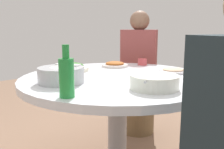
# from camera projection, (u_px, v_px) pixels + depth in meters

# --- Properties ---
(round_dining_table) EXTENTS (1.25, 1.25, 0.76)m
(round_dining_table) POSITION_uv_depth(u_px,v_px,m) (117.00, 91.00, 1.63)
(round_dining_table) COLOR #99999E
(round_dining_table) RESTS_ON ground
(rice_bowl) EXTENTS (0.26, 0.26, 0.10)m
(rice_bowl) POSITION_uv_depth(u_px,v_px,m) (61.00, 75.00, 1.42)
(rice_bowl) COLOR #B2B5BA
(rice_bowl) RESTS_ON round_dining_table
(soup_bowl) EXTENTS (0.27, 0.25, 0.07)m
(soup_bowl) POSITION_uv_depth(u_px,v_px,m) (154.00, 82.00, 1.28)
(soup_bowl) COLOR white
(soup_bowl) RESTS_ON round_dining_table
(dish_greens) EXTENTS (0.25, 0.25, 0.06)m
(dish_greens) POSITION_uv_depth(u_px,v_px,m) (72.00, 67.00, 1.81)
(dish_greens) COLOR #EEEACC
(dish_greens) RESTS_ON round_dining_table
(dish_noodles) EXTENTS (0.20, 0.20, 0.03)m
(dish_noodles) POSITION_uv_depth(u_px,v_px,m) (173.00, 70.00, 1.74)
(dish_noodles) COLOR silver
(dish_noodles) RESTS_ON round_dining_table
(dish_stirfry) EXTENTS (0.21, 0.21, 0.04)m
(dish_stirfry) POSITION_uv_depth(u_px,v_px,m) (115.00, 65.00, 2.00)
(dish_stirfry) COLOR silver
(dish_stirfry) RESTS_ON round_dining_table
(green_bottle) EXTENTS (0.07, 0.07, 0.24)m
(green_bottle) POSITION_uv_depth(u_px,v_px,m) (67.00, 76.00, 1.11)
(green_bottle) COLOR green
(green_bottle) RESTS_ON round_dining_table
(tea_cup_near) EXTENTS (0.08, 0.08, 0.05)m
(tea_cup_near) POSITION_uv_depth(u_px,v_px,m) (142.00, 62.00, 2.09)
(tea_cup_near) COLOR #C74448
(tea_cup_near) RESTS_ON round_dining_table
(tea_cup_far) EXTENTS (0.08, 0.08, 0.07)m
(tea_cup_far) POSITION_uv_depth(u_px,v_px,m) (211.00, 76.00, 1.44)
(tea_cup_far) COLOR white
(tea_cup_far) RESTS_ON round_dining_table
(tea_cup_side) EXTENTS (0.06, 0.06, 0.05)m
(tea_cup_side) POSITION_uv_depth(u_px,v_px,m) (68.00, 63.00, 2.02)
(tea_cup_side) COLOR #2B5B8B
(tea_cup_side) RESTS_ON round_dining_table
(stool_for_diner_right) EXTENTS (0.33, 0.33, 0.47)m
(stool_for_diner_right) POSITION_uv_depth(u_px,v_px,m) (138.00, 109.00, 2.56)
(stool_for_diner_right) COLOR brown
(stool_for_diner_right) RESTS_ON ground
(diner_right) EXTENTS (0.46, 0.45, 0.76)m
(diner_right) POSITION_uv_depth(u_px,v_px,m) (139.00, 56.00, 2.45)
(diner_right) COLOR #2D333D
(diner_right) RESTS_ON stool_for_diner_right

